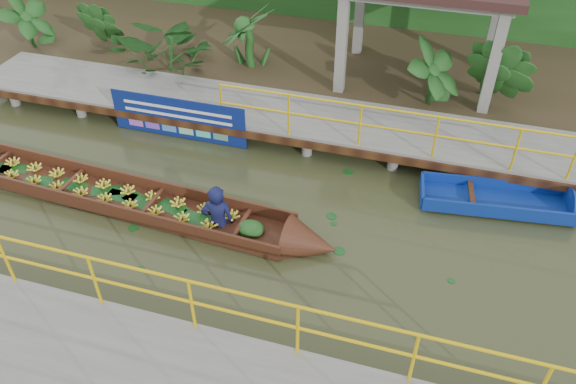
# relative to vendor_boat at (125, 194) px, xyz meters

# --- Properties ---
(ground) EXTENTS (80.00, 80.00, 0.00)m
(ground) POSITION_rel_vendor_boat_xyz_m (2.12, 0.11, -0.26)
(ground) COLOR #292E17
(ground) RESTS_ON ground
(land_strip) EXTENTS (30.00, 8.00, 0.45)m
(land_strip) POSITION_rel_vendor_boat_xyz_m (2.12, 7.61, -0.03)
(land_strip) COLOR #312A18
(land_strip) RESTS_ON ground
(far_dock) EXTENTS (16.00, 2.06, 1.66)m
(far_dock) POSITION_rel_vendor_boat_xyz_m (2.14, 3.54, 0.22)
(far_dock) COLOR slate
(far_dock) RESTS_ON ground
(vendor_boat) EXTENTS (9.86, 1.49, 2.24)m
(vendor_boat) POSITION_rel_vendor_boat_xyz_m (0.00, 0.00, 0.00)
(vendor_boat) COLOR #3C1E10
(vendor_boat) RESTS_ON ground
(moored_blue_boat) EXTENTS (3.61, 1.32, 0.84)m
(moored_blue_boat) POSITION_rel_vendor_boat_xyz_m (8.17, 2.21, -0.11)
(moored_blue_boat) COLOR navy
(moored_blue_boat) RESTS_ON ground
(blue_banner) EXTENTS (3.39, 0.04, 1.06)m
(blue_banner) POSITION_rel_vendor_boat_xyz_m (0.01, 2.59, 0.30)
(blue_banner) COLOR navy
(blue_banner) RESTS_ON ground
(tropical_plants) EXTENTS (14.51, 1.51, 1.89)m
(tropical_plants) POSITION_rel_vendor_boat_xyz_m (0.37, 5.41, 1.14)
(tropical_plants) COLOR #194516
(tropical_plants) RESTS_ON ground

